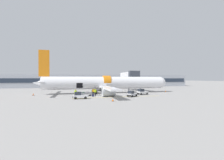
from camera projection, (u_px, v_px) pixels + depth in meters
The scene contains 17 objects.
ground_plane at pixel (112, 94), 42.33m from camera, with size 500.00×500.00×0.00m, color gray.
apron_marking_line at pixel (119, 97), 35.81m from camera, with size 21.79×0.20×0.01m.
terminal_strip at pixel (94, 81), 83.08m from camera, with size 108.37×13.31×6.40m.
jet_bridge_stub at pixel (130, 76), 54.61m from camera, with size 3.59×12.02×7.03m.
airplane at pixel (105, 83), 45.44m from camera, with size 40.50×33.48×12.34m.
baggage_tug_lead at pixel (80, 96), 32.50m from camera, with size 3.27×1.81×1.52m.
baggage_tug_mid at pixel (132, 94), 36.52m from camera, with size 3.05×2.79×1.47m.
baggage_tug_rear at pixel (142, 92), 41.19m from camera, with size 3.26×2.36×1.59m.
baggage_cart_loading at pixel (85, 94), 37.87m from camera, with size 4.21×2.87×1.08m.
ground_crew_loader_a at pixel (93, 91), 41.27m from camera, with size 0.51×0.53×1.63m.
ground_crew_loader_b at pixel (76, 93), 35.46m from camera, with size 0.65×0.50×1.86m.
ground_crew_driver at pixel (95, 92), 38.46m from camera, with size 0.65×0.51×1.85m.
suitcase_on_tarmac_upright at pixel (93, 95), 36.48m from camera, with size 0.57×0.30×0.72m.
safety_cone_nose at pixel (166, 91), 49.17m from camera, with size 0.44×0.44×0.71m.
safety_cone_engine_left at pixel (113, 99), 29.10m from camera, with size 0.48×0.48×0.71m.
safety_cone_wingtip at pixel (113, 95), 37.11m from camera, with size 0.51×0.51×0.62m.
safety_cone_tail at pixel (33, 94), 39.25m from camera, with size 0.46×0.46×0.63m.
Camera 1 is at (-10.09, -41.07, 4.40)m, focal length 24.00 mm.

